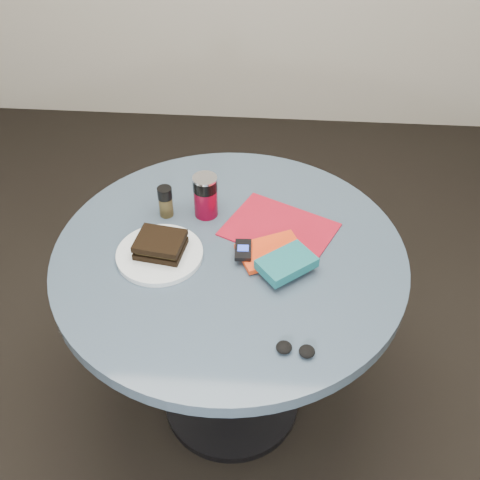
# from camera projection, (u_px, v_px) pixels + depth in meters

# --- Properties ---
(ground) EXTENTS (4.00, 4.00, 0.00)m
(ground) POSITION_uv_depth(u_px,v_px,m) (232.00, 402.00, 2.20)
(ground) COLOR black
(ground) RESTS_ON ground
(table) EXTENTS (1.00, 1.00, 0.75)m
(table) POSITION_uv_depth(u_px,v_px,m) (230.00, 292.00, 1.80)
(table) COLOR black
(table) RESTS_ON ground
(plate) EXTENTS (0.31, 0.31, 0.02)m
(plate) POSITION_uv_depth(u_px,v_px,m) (160.00, 254.00, 1.68)
(plate) COLOR white
(plate) RESTS_ON table
(sandwich) EXTENTS (0.14, 0.13, 0.05)m
(sandwich) POSITION_uv_depth(u_px,v_px,m) (160.00, 245.00, 1.66)
(sandwich) COLOR black
(sandwich) RESTS_ON plate
(soda_can) EXTENTS (0.08, 0.08, 0.14)m
(soda_can) POSITION_uv_depth(u_px,v_px,m) (206.00, 196.00, 1.77)
(soda_can) COLOR maroon
(soda_can) RESTS_ON table
(pepper_grinder) EXTENTS (0.05, 0.05, 0.10)m
(pepper_grinder) POSITION_uv_depth(u_px,v_px,m) (166.00, 201.00, 1.78)
(pepper_grinder) COLOR #42381C
(pepper_grinder) RESTS_ON table
(magazine) EXTENTS (0.37, 0.33, 0.01)m
(magazine) POSITION_uv_depth(u_px,v_px,m) (279.00, 229.00, 1.76)
(magazine) COLOR maroon
(magazine) RESTS_ON table
(red_book) EXTENTS (0.21, 0.18, 0.01)m
(red_book) POSITION_uv_depth(u_px,v_px,m) (271.00, 252.00, 1.68)
(red_book) COLOR red
(red_book) RESTS_ON magazine
(novel) EXTENTS (0.18, 0.17, 0.03)m
(novel) POSITION_uv_depth(u_px,v_px,m) (287.00, 263.00, 1.61)
(novel) COLOR #145860
(novel) RESTS_ON red_book
(mp3_player) EXTENTS (0.05, 0.08, 0.01)m
(mp3_player) POSITION_uv_depth(u_px,v_px,m) (243.00, 250.00, 1.66)
(mp3_player) COLOR black
(mp3_player) RESTS_ON red_book
(headphones) EXTENTS (0.10, 0.05, 0.02)m
(headphones) POSITION_uv_depth(u_px,v_px,m) (295.00, 349.00, 1.43)
(headphones) COLOR black
(headphones) RESTS_ON table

